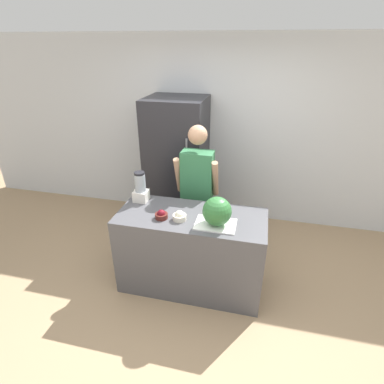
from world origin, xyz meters
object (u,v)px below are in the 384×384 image
object	(u,v)px
bowl_cream	(180,216)
watermelon	(217,211)
person	(197,192)
bowl_cherries	(161,215)
blender	(141,188)
refrigerator	(177,165)

from	to	relation	value
bowl_cream	watermelon	bearing A→B (deg)	-2.06
person	watermelon	size ratio (longest dim) A/B	6.00
bowl_cherries	blender	size ratio (longest dim) A/B	0.37
watermelon	bowl_cherries	size ratio (longest dim) A/B	2.19
refrigerator	bowl_cream	xyz separation A→B (m)	(0.41, -1.35, 0.02)
refrigerator	watermelon	bearing A→B (deg)	-60.37
watermelon	bowl_cherries	world-z (taller)	watermelon
refrigerator	person	bearing A→B (deg)	-56.43
refrigerator	blender	world-z (taller)	refrigerator
refrigerator	bowl_cherries	size ratio (longest dim) A/B	14.48
person	blender	world-z (taller)	person
bowl_cream	blender	size ratio (longest dim) A/B	0.39
bowl_cherries	person	bearing A→B (deg)	73.68
bowl_cherries	watermelon	bearing A→B (deg)	-0.18
person	bowl_cream	distance (m)	0.71
bowl_cream	bowl_cherries	bearing A→B (deg)	-176.40
bowl_cherries	bowl_cream	xyz separation A→B (m)	(0.18, 0.01, 0.00)
person	bowl_cherries	world-z (taller)	person
watermelon	bowl_cream	size ratio (longest dim) A/B	2.08
watermelon	blender	world-z (taller)	blender
person	bowl_cherries	distance (m)	0.75
watermelon	blender	size ratio (longest dim) A/B	0.82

